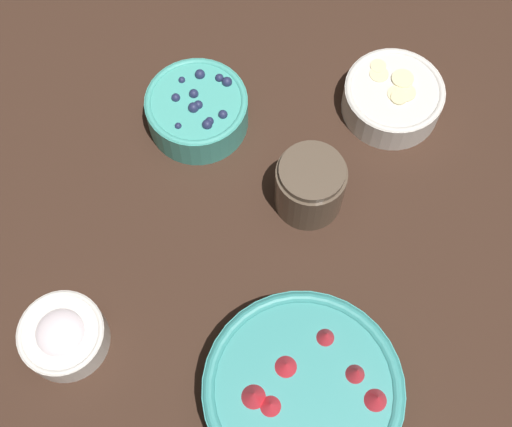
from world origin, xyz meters
TOP-DOWN VIEW (x-y plane):
  - ground_plane at (0.00, 0.00)m, footprint 4.00×4.00m
  - bowl_strawberries at (0.21, 0.16)m, footprint 0.25×0.25m
  - bowl_blueberries at (-0.15, -0.10)m, footprint 0.15×0.15m
  - bowl_bananas at (-0.26, 0.17)m, footprint 0.15×0.15m
  - bowl_cream at (0.23, -0.16)m, footprint 0.11×0.11m
  - jar_chocolate at (-0.07, 0.09)m, footprint 0.10×0.10m

SIDE VIEW (x-z plane):
  - ground_plane at x=0.00m, z-range 0.00..0.00m
  - bowl_cream at x=0.23m, z-range 0.00..0.06m
  - bowl_bananas at x=-0.26m, z-range 0.00..0.06m
  - bowl_blueberries at x=-0.15m, z-range 0.00..0.07m
  - jar_chocolate at x=-0.07m, z-range 0.00..0.09m
  - bowl_strawberries at x=0.21m, z-range 0.00..0.10m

